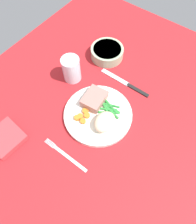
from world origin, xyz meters
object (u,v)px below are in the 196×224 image
fork (66,155)px  water_glass (72,70)px  dinner_plate (98,115)px  napkin (6,138)px  knife (126,83)px  meat_portion (95,99)px  salad_bowl (107,52)px

fork → water_glass: 30.67cm
dinner_plate → napkin: 30.68cm
knife → meat_portion: bearing=165.6°
meat_portion → water_glass: (4.40, 13.90, 0.92)cm
meat_portion → salad_bowl: (21.00, 9.74, -0.80)cm
water_glass → dinner_plate: bearing=-113.2°
dinner_plate → knife: bearing=-1.0°
knife → napkin: (-41.39, 18.97, 0.77)cm
water_glass → salad_bowl: 17.20cm
dinner_plate → napkin: size_ratio=2.20×
water_glass → fork: bearing=-144.2°
water_glass → napkin: size_ratio=0.91×
meat_portion → napkin: size_ratio=0.80×
meat_portion → salad_bowl: meat_portion is taller
knife → napkin: 45.53cm
meat_portion → napkin: bearing=151.3°
fork → knife: bearing=0.9°
water_glass → napkin: 32.02cm
fork → salad_bowl: 43.53cm
dinner_plate → fork: dinner_plate is taller
napkin → knife: bearing=-24.6°
dinner_plate → water_glass: (7.51, 17.54, 3.26)cm
napkin → water_glass: bearing=-2.1°
knife → water_glass: (-9.54, 17.83, 3.86)cm
salad_bowl → napkin: (-48.46, 5.30, -1.37)cm
knife → water_glass: water_glass is taller
dinner_plate → water_glass: bearing=66.8°
meat_portion → water_glass: bearing=72.5°
knife → water_glass: bearing=119.5°
dinner_plate → water_glass: size_ratio=2.42×
meat_portion → water_glass: size_ratio=0.88×
fork → knife: (34.22, -0.03, -0.00)cm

